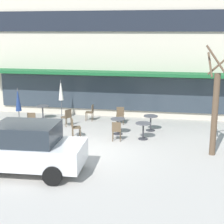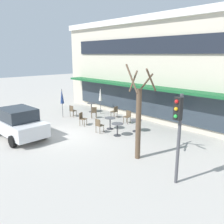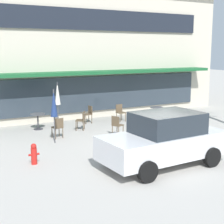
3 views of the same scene
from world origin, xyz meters
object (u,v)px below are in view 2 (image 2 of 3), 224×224
Objects in this scene: cafe_chair_3 at (94,112)px; patio_umbrella_cream_folded at (62,96)px; cafe_chair_4 at (99,125)px; traffic_light_pole at (178,125)px; cafe_chair_0 at (82,118)px; parked_sedan at (18,123)px; fire_hydrant at (27,114)px; cafe_table_mid_patio at (91,106)px; patio_umbrella_green_folded at (100,94)px; cafe_chair_5 at (128,116)px; cafe_table_near_wall at (110,121)px; cafe_table_streetside at (136,124)px; cafe_chair_2 at (72,110)px; cafe_table_by_tree at (117,127)px; cafe_chair_1 at (115,111)px; street_tree at (139,118)px.

patio_umbrella_cream_folded is at bearing -140.01° from cafe_chair_3.
traffic_light_pole reaches higher than cafe_chair_4.
cafe_chair_0 is 0.21× the size of parked_sedan.
cafe_chair_4 is 1.26× the size of fire_hydrant.
cafe_chair_0 is at bearing -46.98° from cafe_table_mid_patio.
cafe_chair_5 is at bearing -5.52° from patio_umbrella_green_folded.
patio_umbrella_green_folded reaches higher than cafe_table_near_wall.
patio_umbrella_cream_folded is at bearing -166.10° from cafe_table_streetside.
cafe_chair_2 reaches higher than cafe_table_streetside.
cafe_chair_2 is (0.37, 0.64, -1.10)m from patio_umbrella_cream_folded.
patio_umbrella_green_folded and patio_umbrella_cream_folded have the same top height.
cafe_table_by_tree is 5.59m from cafe_chair_2.
cafe_chair_0 is at bearing 174.79° from cafe_chair_4.
cafe_table_near_wall is at bearing 8.16° from patio_umbrella_cream_folded.
cafe_chair_4 is (-1.15, -0.47, 0.01)m from cafe_table_by_tree.
cafe_chair_1 is at bearing 45.47° from patio_umbrella_cream_folded.
cafe_table_near_wall is 0.85× the size of cafe_chair_2.
cafe_chair_3 and cafe_chair_5 have the same top height.
cafe_table_near_wall is 0.85× the size of cafe_chair_5.
cafe_chair_4 is (4.42, -0.99, 0.00)m from cafe_chair_2.
cafe_chair_4 is (2.91, -1.92, 0.00)m from cafe_chair_3.
cafe_table_by_tree is at bearing -5.43° from cafe_chair_2.
cafe_chair_5 is (-1.44, 2.40, 0.01)m from cafe_table_by_tree.
cafe_chair_5 is (3.34, -0.32, -1.10)m from patio_umbrella_green_folded.
street_tree reaches higher than cafe_chair_3.
cafe_table_by_tree is at bearing 50.11° from parked_sedan.
cafe_chair_5 is (-0.29, 2.86, 0.00)m from cafe_chair_4.
cafe_chair_3 is at bearing 162.18° from cafe_table_near_wall.
fire_hydrant is at bearing -162.85° from cafe_table_by_tree.
cafe_table_streetside is 0.35× the size of patio_umbrella_green_folded.
cafe_chair_5 is (-1.67, 0.98, 0.01)m from cafe_table_streetside.
cafe_chair_1 is at bearing 0.92° from patio_umbrella_green_folded.
fire_hydrant is at bearing -123.23° from cafe_chair_2.
cafe_table_mid_patio is (-4.58, 2.04, 0.00)m from cafe_table_near_wall.
cafe_table_mid_patio is at bearing -173.48° from patio_umbrella_green_folded.
street_tree is at bearing 24.01° from parked_sedan.
cafe_table_by_tree is at bearing 17.15° from fire_hydrant.
fire_hydrant is (-4.28, -5.03, -0.17)m from cafe_chair_1.
cafe_chair_2 is at bearing -155.64° from cafe_chair_5.
parked_sedan reaches higher than cafe_chair_2.
fire_hydrant is (-4.26, -2.00, -0.17)m from cafe_chair_0.
parked_sedan reaches higher than cafe_chair_0.
fire_hydrant is (-2.63, -5.00, -1.27)m from patio_umbrella_green_folded.
cafe_table_near_wall and cafe_table_mid_patio have the same top height.
cafe_chair_0 and cafe_chair_3 have the same top height.
fire_hydrant is at bearing -141.89° from cafe_chair_5.
cafe_chair_5 reaches higher than cafe_table_mid_patio.
cafe_table_by_tree is 0.85× the size of cafe_chair_3.
patio_umbrella_cream_folded is at bearing -171.84° from cafe_table_near_wall.
cafe_table_streetside is (1.49, 0.86, 0.00)m from cafe_table_near_wall.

